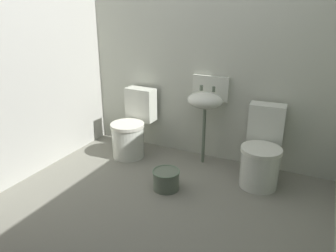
% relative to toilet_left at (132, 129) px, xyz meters
% --- Properties ---
extents(ground_plane, '(3.35, 2.97, 0.08)m').
position_rel_toilet_left_xyz_m(ground_plane, '(0.79, -0.93, -0.36)').
color(ground_plane, gray).
extents(wall_back, '(3.35, 0.10, 2.38)m').
position_rel_toilet_left_xyz_m(wall_back, '(0.79, 0.40, 0.87)').
color(wall_back, beige).
rests_on(wall_back, ground).
extents(wall_left, '(0.10, 2.77, 2.38)m').
position_rel_toilet_left_xyz_m(wall_left, '(-0.74, -0.83, 0.87)').
color(wall_left, beige).
rests_on(wall_left, ground).
extents(toilet_left, '(0.42, 0.61, 0.78)m').
position_rel_toilet_left_xyz_m(toilet_left, '(0.00, 0.00, 0.00)').
color(toilet_left, silver).
rests_on(toilet_left, ground).
extents(toilet_right, '(0.43, 0.62, 0.78)m').
position_rel_toilet_left_xyz_m(toilet_right, '(1.55, 0.00, 0.00)').
color(toilet_right, silver).
rests_on(toilet_right, ground).
extents(sink, '(0.42, 0.35, 0.99)m').
position_rel_toilet_left_xyz_m(sink, '(0.86, 0.19, 0.43)').
color(sink, '#5E6A59').
rests_on(sink, ground).
extents(bucket, '(0.28, 0.28, 0.20)m').
position_rel_toilet_left_xyz_m(bucket, '(0.74, -0.55, -0.22)').
color(bucket, '#5E6A59').
rests_on(bucket, ground).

